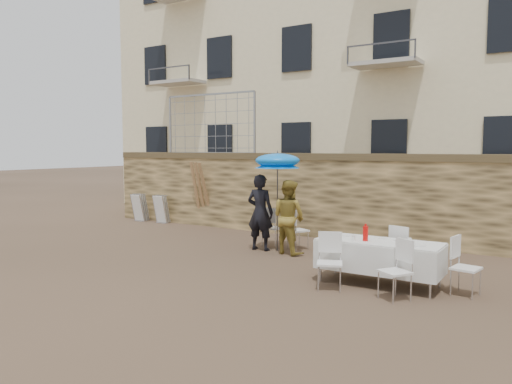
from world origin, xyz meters
The scene contains 18 objects.
ground centered at (0.00, 0.00, 0.00)m, with size 80.00×80.00×0.00m, color brown.
stone_wall centered at (0.00, 5.00, 1.10)m, with size 13.00×0.50×2.20m, color olive.
apartment_building centered at (0.00, 12.00, 7.50)m, with size 20.00×8.00×15.00m, color beige.
chain_link_fence centered at (-3.00, 5.00, 3.10)m, with size 3.20×0.06×1.80m, color gray, non-canonical shape.
man_suit centered at (0.27, 2.60, 0.89)m, with size 0.65×0.43×1.78m, color black.
woman_dress centered at (1.02, 2.60, 0.83)m, with size 0.81×0.63×1.67m, color gold.
umbrella centered at (0.67, 2.70, 2.03)m, with size 1.06×1.06×2.15m.
couple_chair_left centered at (0.27, 3.15, 0.48)m, with size 0.48×0.48×0.96m, color white, non-canonical shape.
couple_chair_right centered at (0.97, 3.15, 0.48)m, with size 0.48×0.48×0.96m, color white, non-canonical shape.
banquet_table centered at (3.57, 1.17, 0.73)m, with size 2.10×0.85×0.78m.
soda_bottle centered at (3.37, 1.02, 0.91)m, with size 0.09×0.09×0.26m, color red.
table_chair_front_left centered at (2.97, 0.42, 0.48)m, with size 0.48×0.48×0.96m, color white, non-canonical shape.
table_chair_front_right centered at (4.07, 0.42, 0.48)m, with size 0.48×0.48×0.96m, color white, non-canonical shape.
table_chair_back centered at (3.77, 1.97, 0.48)m, with size 0.48×0.48×0.96m, color white, non-canonical shape.
table_chair_side centered at (4.97, 1.27, 0.48)m, with size 0.48×0.48×0.96m, color white, non-canonical shape.
chair_stack_left centered at (-5.48, 4.58, 0.46)m, with size 0.46×0.40×0.92m, color white, non-canonical shape.
chair_stack_right centered at (-4.58, 4.58, 0.46)m, with size 0.46×0.32×0.92m, color white, non-canonical shape.
wood_planks centered at (-2.98, 4.65, 1.00)m, with size 0.70×0.20×2.00m, color #A37749, non-canonical shape.
Camera 1 is at (6.29, -7.20, 2.38)m, focal length 35.00 mm.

